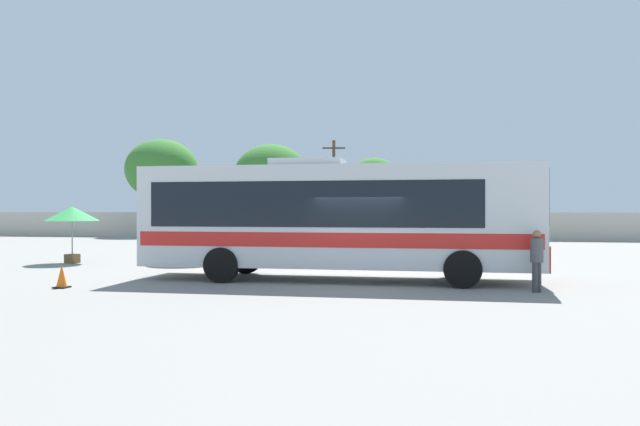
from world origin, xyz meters
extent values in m
plane|color=gray|center=(0.00, 10.00, 0.00)|extent=(300.00, 300.00, 0.00)
cube|color=#B2AD9E|center=(0.00, 25.09, 0.99)|extent=(80.00, 0.30, 1.97)
cube|color=silver|center=(-0.82, 0.54, 1.95)|extent=(11.83, 2.68, 3.01)
cube|color=black|center=(-1.41, 0.53, 2.31)|extent=(9.71, 2.69, 1.33)
cube|color=red|center=(-0.82, 0.54, 1.29)|extent=(11.60, 2.70, 0.42)
cube|color=#19212D|center=(5.10, 0.60, 2.49)|extent=(0.07, 2.30, 1.57)
cube|color=red|center=(5.11, 0.60, 0.80)|extent=(0.09, 2.50, 0.72)
cube|color=#B2B2B2|center=(-1.70, 0.53, 3.57)|extent=(2.22, 1.43, 0.24)
cylinder|color=black|center=(2.83, 1.80, 0.52)|extent=(1.04, 0.31, 1.04)
cylinder|color=black|center=(2.86, -0.64, 0.52)|extent=(1.04, 0.31, 1.04)
cylinder|color=black|center=(-4.08, 1.72, 0.52)|extent=(1.04, 0.31, 1.04)
cylinder|color=black|center=(-4.05, -0.72, 0.52)|extent=(1.04, 0.31, 1.04)
cylinder|color=#38383D|center=(4.75, -1.06, 0.39)|extent=(0.15, 0.15, 0.78)
cylinder|color=#38383D|center=(4.65, -1.17, 0.39)|extent=(0.15, 0.15, 0.78)
cylinder|color=#4C4C51|center=(4.70, -1.11, 1.10)|extent=(0.46, 0.46, 0.62)
sphere|color=#8C6647|center=(4.70, -1.11, 1.51)|extent=(0.21, 0.21, 0.21)
cylinder|color=gray|center=(-7.37, 4.92, 1.07)|extent=(0.05, 0.05, 2.14)
cone|color=yellow|center=(-7.37, 4.92, 1.83)|extent=(2.59, 2.59, 0.71)
cube|color=brown|center=(-7.37, 4.92, 0.18)|extent=(0.45, 0.45, 0.36)
cylinder|color=gray|center=(-12.17, 4.09, 1.12)|extent=(0.05, 0.05, 2.23)
cone|color=green|center=(-12.17, 4.09, 1.99)|extent=(2.08, 2.08, 0.57)
cube|color=brown|center=(-12.17, 4.09, 0.18)|extent=(0.49, 0.49, 0.36)
cube|color=navy|center=(-8.34, 21.43, 0.63)|extent=(4.64, 2.08, 0.62)
cube|color=black|center=(-8.57, 21.42, 1.19)|extent=(2.60, 1.81, 0.51)
cylinder|color=black|center=(-6.99, 22.40, 0.32)|extent=(0.65, 0.26, 0.64)
cylinder|color=black|center=(-6.88, 20.64, 0.32)|extent=(0.65, 0.26, 0.64)
cylinder|color=black|center=(-9.80, 22.22, 0.32)|extent=(0.65, 0.26, 0.64)
cylinder|color=black|center=(-9.69, 20.46, 0.32)|extent=(0.65, 0.26, 0.64)
cube|color=maroon|center=(-2.34, 21.27, 0.63)|extent=(4.53, 1.89, 0.61)
cube|color=black|center=(-2.11, 21.27, 1.18)|extent=(2.51, 1.71, 0.50)
cylinder|color=black|center=(-3.71, 20.35, 0.32)|extent=(0.64, 0.23, 0.64)
cylinder|color=black|center=(-3.75, 22.12, 0.32)|extent=(0.64, 0.23, 0.64)
cylinder|color=black|center=(-0.92, 20.41, 0.32)|extent=(0.64, 0.23, 0.64)
cylinder|color=black|center=(-0.96, 22.18, 0.32)|extent=(0.64, 0.23, 0.64)
cube|color=navy|center=(3.64, 21.93, 0.63)|extent=(4.26, 2.00, 0.63)
cube|color=black|center=(3.43, 21.92, 1.20)|extent=(2.38, 1.77, 0.51)
cylinder|color=black|center=(4.89, 22.87, 0.32)|extent=(0.65, 0.25, 0.64)
cylinder|color=black|center=(4.98, 21.11, 0.32)|extent=(0.65, 0.25, 0.64)
cylinder|color=black|center=(2.30, 22.74, 0.32)|extent=(0.65, 0.25, 0.64)
cylinder|color=black|center=(2.39, 20.98, 0.32)|extent=(0.65, 0.25, 0.64)
cylinder|color=#4C3823|center=(-5.34, 28.02, 3.83)|extent=(0.24, 0.24, 7.66)
cube|color=#473321|center=(-5.34, 28.02, 7.06)|extent=(1.79, 0.45, 0.12)
cylinder|color=brown|center=(-19.91, 27.86, 1.72)|extent=(0.32, 0.32, 3.43)
ellipsoid|color=#38752D|center=(-19.91, 27.86, 5.52)|extent=(5.97, 5.97, 5.07)
cylinder|color=brown|center=(-10.23, 27.10, 1.40)|extent=(0.32, 0.32, 2.80)
ellipsoid|color=#38752D|center=(-10.23, 27.10, 4.85)|extent=(5.87, 5.87, 4.99)
cylinder|color=brown|center=(-2.47, 31.76, 1.64)|extent=(0.32, 0.32, 3.29)
ellipsoid|color=#38752D|center=(-2.47, 31.76, 4.76)|extent=(4.22, 4.22, 3.59)
cube|color=black|center=(-7.95, -2.63, 0.02)|extent=(0.36, 0.36, 0.04)
cone|color=orange|center=(-7.95, -2.63, 0.34)|extent=(0.28, 0.28, 0.60)
camera|label=1|loc=(1.88, -16.70, 2.14)|focal=32.09mm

